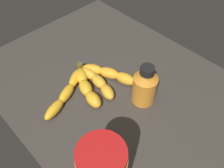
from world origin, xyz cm
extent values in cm
cube|color=#38332D|center=(0.00, 0.00, -1.75)|extent=(81.37, 61.43, 3.49)
ellipsoid|color=gold|center=(8.51, 7.77, 1.44)|extent=(6.54, 8.20, 2.87)
ellipsoid|color=gold|center=(5.58, 13.32, 1.44)|extent=(5.85, 8.34, 2.87)
ellipsoid|color=gold|center=(3.36, 19.18, 1.44)|extent=(5.07, 8.35, 2.87)
ellipsoid|color=gold|center=(7.52, 5.93, 1.77)|extent=(7.20, 6.32, 3.54)
ellipsoid|color=gold|center=(3.04, 8.13, 1.77)|extent=(7.11, 5.50, 3.54)
ellipsoid|color=gold|center=(-1.79, 9.38, 1.77)|extent=(6.74, 4.46, 3.54)
ellipsoid|color=gold|center=(7.02, 3.50, 1.63)|extent=(6.25, 3.74, 3.27)
ellipsoid|color=gold|center=(2.23, 3.55, 1.63)|extent=(6.31, 3.86, 3.27)
ellipsoid|color=gold|center=(-2.47, 4.47, 1.63)|extent=(6.69, 4.82, 3.27)
ellipsoid|color=gold|center=(7.36, 1.48, 1.74)|extent=(7.66, 6.68, 3.48)
ellipsoid|color=gold|center=(2.54, -1.16, 1.74)|extent=(7.71, 6.00, 3.48)
ellipsoid|color=gold|center=(-2.62, -3.02, 1.74)|extent=(7.56, 5.17, 3.48)
cylinder|color=brown|center=(10.92, 3.81, 1.80)|extent=(2.00, 2.00, 3.00)
cylinder|color=#B71414|center=(-20.86, 23.11, 15.83)|extent=(9.41, 9.41, 2.02)
cylinder|color=orange|center=(-10.71, -2.10, 4.42)|extent=(6.80, 6.80, 8.84)
cone|color=orange|center=(-10.71, -2.10, 9.86)|extent=(6.80, 6.80, 2.03)
cylinder|color=black|center=(-10.71, -2.10, 11.87)|extent=(3.91, 3.91, 2.00)
camera|label=1|loc=(-34.99, 34.26, 55.16)|focal=37.90mm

